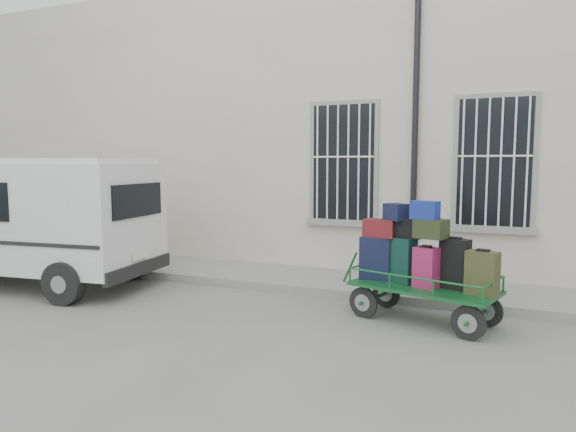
{
  "coord_description": "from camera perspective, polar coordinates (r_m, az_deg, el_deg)",
  "views": [
    {
      "loc": [
        2.43,
        -6.61,
        2.23
      ],
      "look_at": [
        -0.74,
        1.0,
        1.39
      ],
      "focal_mm": 32.0,
      "sensor_mm": 36.0,
      "label": 1
    }
  ],
  "objects": [
    {
      "name": "van",
      "position": [
        10.44,
        -26.82,
        0.25
      ],
      "size": [
        4.78,
        2.48,
        2.32
      ],
      "rotation": [
        0.0,
        0.0,
        0.11
      ],
      "color": "silver",
      "rests_on": "ground"
    },
    {
      "name": "luggage_cart",
      "position": [
        7.48,
        14.4,
        -5.06
      ],
      "size": [
        2.37,
        1.42,
        1.72
      ],
      "rotation": [
        0.0,
        0.0,
        -0.29
      ],
      "color": "black",
      "rests_on": "ground"
    },
    {
      "name": "building",
      "position": [
        12.37,
        11.4,
        9.29
      ],
      "size": [
        24.0,
        5.15,
        6.0
      ],
      "color": "#BDB4A2",
      "rests_on": "ground"
    },
    {
      "name": "sidewalk",
      "position": [
        9.39,
        7.05,
        -7.47
      ],
      "size": [
        24.0,
        1.7,
        0.15
      ],
      "primitive_type": "cube",
      "color": "gray",
      "rests_on": "ground"
    },
    {
      "name": "ground",
      "position": [
        7.39,
        2.35,
        -11.73
      ],
      "size": [
        80.0,
        80.0,
        0.0
      ],
      "primitive_type": "plane",
      "color": "slate",
      "rests_on": "ground"
    }
  ]
}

